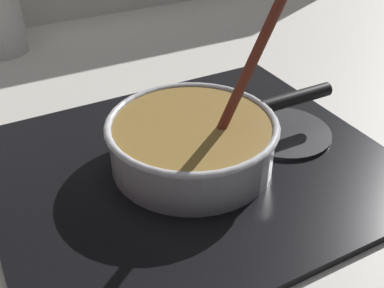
# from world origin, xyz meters

# --- Properties ---
(ground) EXTENTS (2.40, 1.60, 0.04)m
(ground) POSITION_xyz_m (0.00, 0.00, -0.02)
(ground) COLOR beige
(hob_plate) EXTENTS (0.56, 0.48, 0.01)m
(hob_plate) POSITION_xyz_m (0.11, 0.07, 0.01)
(hob_plate) COLOR black
(hob_plate) RESTS_ON ground
(burner_ring) EXTENTS (0.20, 0.20, 0.01)m
(burner_ring) POSITION_xyz_m (0.11, 0.07, 0.02)
(burner_ring) COLOR #592D0C
(burner_ring) RESTS_ON hob_plate
(spare_burner) EXTENTS (0.15, 0.15, 0.01)m
(spare_burner) POSITION_xyz_m (0.28, 0.07, 0.01)
(spare_burner) COLOR #262628
(spare_burner) RESTS_ON hob_plate
(cooking_pan) EXTENTS (0.37, 0.24, 0.32)m
(cooking_pan) POSITION_xyz_m (0.11, 0.07, 0.05)
(cooking_pan) COLOR silver
(cooking_pan) RESTS_ON hob_plate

